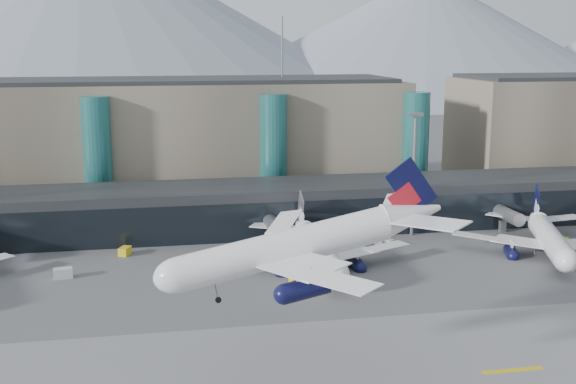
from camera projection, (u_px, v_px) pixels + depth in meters
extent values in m
plane|color=#515154|center=(326.00, 335.00, 99.80)|extent=(900.00, 900.00, 0.00)
cube|color=slate|center=(356.00, 384.00, 85.37)|extent=(400.00, 40.00, 0.04)
cube|color=gold|center=(513.00, 370.00, 88.97)|extent=(8.00, 1.00, 0.02)
cube|color=black|center=(263.00, 207.00, 154.58)|extent=(170.00, 18.00, 10.00)
cube|color=black|center=(270.00, 222.00, 146.22)|extent=(170.00, 0.40, 8.00)
cylinder|color=slate|center=(271.00, 223.00, 144.16)|extent=(2.80, 14.00, 2.80)
cube|color=slate|center=(271.00, 238.00, 144.78)|extent=(1.20, 1.20, 2.40)
cylinder|color=slate|center=(503.00, 213.00, 153.19)|extent=(2.80, 14.00, 2.80)
cube|color=slate|center=(502.00, 226.00, 153.80)|extent=(1.20, 1.20, 2.40)
cube|color=gray|center=(144.00, 144.00, 178.81)|extent=(130.00, 30.00, 30.00)
cube|color=black|center=(141.00, 81.00, 175.65)|extent=(123.50, 28.00, 1.00)
cylinder|color=#28716F|center=(98.00, 159.00, 161.82)|extent=(6.40, 6.40, 28.00)
cylinder|color=#28716F|center=(273.00, 154.00, 169.04)|extent=(6.40, 6.40, 28.00)
cylinder|color=#28716F|center=(415.00, 150.00, 175.36)|extent=(6.40, 6.40, 28.00)
cylinder|color=slate|center=(282.00, 49.00, 180.44)|extent=(0.40, 0.40, 16.00)
cone|color=gray|center=(87.00, 17.00, 443.34)|extent=(400.00, 400.00, 110.00)
cone|color=gray|center=(425.00, 38.00, 485.62)|extent=(340.00, 340.00, 85.00)
cylinder|color=slate|center=(414.00, 177.00, 148.85)|extent=(0.70, 0.70, 25.00)
cube|color=slate|center=(416.00, 115.00, 146.23)|extent=(3.00, 1.20, 0.60)
cylinder|color=white|center=(301.00, 233.00, 82.47)|extent=(24.76, 5.07, 4.08)
ellipsoid|color=white|center=(193.00, 240.00, 79.77)|extent=(5.87, 4.31, 4.08)
cone|color=white|center=(429.00, 224.00, 85.90)|extent=(7.19, 4.36, 4.08)
cube|color=white|center=(337.00, 260.00, 74.60)|extent=(13.38, 18.37, 0.20)
cylinder|color=#0B0D33|center=(319.00, 274.00, 76.73)|extent=(5.01, 2.44, 2.24)
cube|color=white|center=(447.00, 233.00, 81.16)|extent=(7.65, 9.67, 0.16)
cube|color=white|center=(297.00, 220.00, 91.38)|extent=(12.30, 18.53, 0.20)
cylinder|color=#0B0D33|center=(290.00, 241.00, 89.48)|extent=(5.01, 2.44, 2.24)
cube|color=white|center=(413.00, 213.00, 90.55)|extent=(7.13, 9.76, 0.16)
cube|color=#0B0D33|center=(433.00, 197.00, 85.31)|extent=(6.10, 0.49, 7.18)
cube|color=#B11522|center=(425.00, 207.00, 85.33)|extent=(4.08, 0.45, 3.93)
cylinder|color=slate|center=(226.00, 260.00, 81.12)|extent=(0.17, 0.17, 3.26)
cylinder|color=black|center=(226.00, 272.00, 81.41)|extent=(0.73, 0.29, 0.72)
cylinder|color=black|center=(315.00, 273.00, 81.20)|extent=(0.94, 0.40, 0.93)
cylinder|color=black|center=(304.00, 261.00, 85.87)|extent=(0.94, 0.40, 0.93)
cylinder|color=white|center=(316.00, 240.00, 129.65)|extent=(4.63, 26.05, 4.31)
ellipsoid|color=white|center=(333.00, 261.00, 117.11)|extent=(4.38, 6.08, 4.31)
cone|color=white|center=(299.00, 217.00, 145.72)|extent=(4.40, 7.48, 4.31)
cube|color=white|center=(363.00, 239.00, 133.15)|extent=(19.52, 13.39, 0.22)
cylinder|color=#0B0D33|center=(353.00, 253.00, 131.79)|extent=(2.43, 5.23, 2.37)
cube|color=white|center=(324.00, 215.00, 146.55)|extent=(10.29, 7.73, 0.17)
cube|color=white|center=(264.00, 244.00, 130.02)|extent=(19.47, 13.75, 0.22)
cylinder|color=#0B0D33|center=(277.00, 257.00, 129.41)|extent=(2.43, 5.23, 2.37)
cube|color=white|center=(273.00, 217.00, 144.80)|extent=(10.25, 7.90, 0.17)
cube|color=slate|center=(298.00, 200.00, 145.37)|extent=(0.34, 6.44, 7.58)
cube|color=white|center=(299.00, 208.00, 144.56)|extent=(0.35, 4.31, 4.15)
cylinder|color=slate|center=(327.00, 271.00, 121.44)|extent=(0.17, 0.17, 3.45)
cylinder|color=black|center=(327.00, 279.00, 121.75)|extent=(0.28, 0.77, 0.76)
cylinder|color=black|center=(328.00, 261.00, 132.04)|extent=(0.39, 0.99, 0.98)
cylinder|color=black|center=(301.00, 262.00, 131.16)|extent=(0.39, 0.99, 0.98)
cylinder|color=white|center=(549.00, 230.00, 136.95)|extent=(12.56, 25.55, 4.24)
ellipsoid|color=white|center=(563.00, 249.00, 124.57)|extent=(5.98, 7.02, 4.24)
cone|color=white|center=(534.00, 209.00, 152.83)|extent=(6.44, 8.31, 4.24)
cube|color=white|center=(559.00, 209.00, 152.01)|extent=(9.95, 5.02, 0.17)
cube|color=white|center=(498.00, 229.00, 140.25)|extent=(17.40, 17.26, 0.21)
cylinder|color=#0B0D33|center=(510.00, 242.00, 138.95)|extent=(3.91, 5.61, 2.33)
cube|color=white|center=(509.00, 208.00, 153.56)|extent=(9.12, 9.49, 0.17)
cube|color=#0B0D33|center=(535.00, 193.00, 152.49)|extent=(2.36, 6.06, 7.47)
cube|color=white|center=(535.00, 200.00, 151.69)|extent=(1.70, 4.09, 4.08)
cylinder|color=slate|center=(558.00, 258.00, 128.85)|extent=(0.17, 0.17, 3.39)
cylinder|color=black|center=(557.00, 266.00, 129.15)|extent=(0.51, 0.80, 0.75)
cylinder|color=black|center=(560.00, 250.00, 138.50)|extent=(0.68, 1.04, 0.97)
cylinder|color=black|center=(533.00, 249.00, 139.27)|extent=(0.68, 1.04, 0.97)
cube|color=#BCBCBC|center=(63.00, 273.00, 123.61)|extent=(3.35, 2.22, 1.75)
cube|color=gold|center=(125.00, 251.00, 137.04)|extent=(2.57, 3.13, 1.56)
cube|color=#BCBCBC|center=(379.00, 245.00, 141.38)|extent=(2.38, 2.89, 1.46)
cube|color=gold|center=(561.00, 242.00, 143.20)|extent=(3.24, 2.63, 1.60)
cube|color=#BCBCBC|center=(386.00, 243.00, 142.85)|extent=(2.80, 2.91, 1.49)
cube|color=gold|center=(302.00, 279.00, 119.56)|extent=(4.35, 2.67, 2.27)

